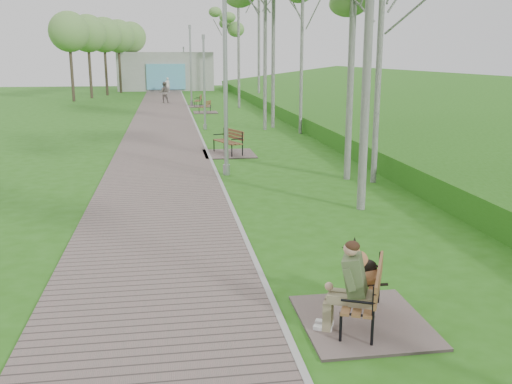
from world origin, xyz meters
TOP-DOWN VIEW (x-y plane):
  - ground at (0.00, 0.00)m, footprint 120.00×120.00m
  - walkway at (-1.75, 21.50)m, footprint 3.50×67.00m
  - kerb at (0.00, 21.50)m, footprint 0.10×67.00m
  - embankment at (12.00, 20.00)m, footprint 14.00×70.00m
  - building_north at (-1.50, 50.97)m, footprint 10.00×5.20m
  - bench_main at (1.05, -5.73)m, footprint 1.72×1.91m
  - bench_second at (0.74, 8.54)m, footprint 1.90×2.11m
  - bench_third at (0.96, 24.90)m, footprint 1.55×1.73m
  - bench_far at (0.77, 29.57)m, footprint 1.73×1.92m
  - lamp_post_near at (0.29, 4.74)m, footprint 0.22×0.22m
  - lamp_post_second at (0.39, 16.17)m, footprint 0.18×0.18m
  - lamp_post_third at (0.33, 30.14)m, footprint 0.22×0.22m
  - lamp_post_far at (0.40, 48.59)m, footprint 0.18×0.18m
  - pedestrian_near at (-1.38, 46.44)m, footprint 0.63×0.49m
  - pedestrian_far at (-1.67, 33.04)m, footprint 0.87×0.71m
  - birch_distant_b at (4.46, 45.05)m, footprint 2.63×2.63m

SIDE VIEW (x-z plane):
  - ground at x=0.00m, z-range 0.00..0.00m
  - embankment at x=12.00m, z-range -0.80..0.80m
  - walkway at x=-1.75m, z-range 0.00..0.04m
  - kerb at x=0.00m, z-range 0.00..0.05m
  - bench_third at x=0.96m, z-range -0.30..0.65m
  - bench_far at x=0.77m, z-range -0.33..0.73m
  - bench_second at x=0.74m, z-range -0.37..0.80m
  - bench_main at x=1.05m, z-range -0.33..1.17m
  - pedestrian_near at x=-1.38m, z-range 0.00..1.51m
  - pedestrian_far at x=-1.67m, z-range 0.00..1.65m
  - building_north at x=-1.50m, z-range -0.01..3.99m
  - lamp_post_far at x=0.40m, z-range -0.15..4.39m
  - lamp_post_second at x=0.39m, z-range -0.15..4.50m
  - lamp_post_near at x=0.29m, z-range -0.19..5.56m
  - lamp_post_third at x=0.33m, z-range -0.19..5.60m
  - birch_distant_b at x=4.46m, z-range 2.39..10.78m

